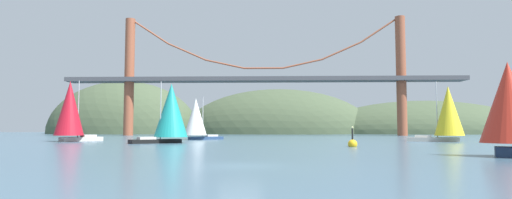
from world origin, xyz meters
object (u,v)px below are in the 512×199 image
Objects in this scene: sailboat_crimson_sail at (70,110)px; sailboat_yellow_sail at (447,113)px; sailboat_scarlet_sail at (511,106)px; sailboat_teal_sail at (170,112)px; channel_buoy at (353,144)px; sailboat_white_mainsail at (196,118)px.

sailboat_yellow_sail is at bearing 1.52° from sailboat_crimson_sail.
sailboat_scarlet_sail is at bearing -33.39° from sailboat_crimson_sail.
sailboat_teal_sail is (-33.33, 28.32, 0.70)m from sailboat_scarlet_sail.
sailboat_scarlet_sail is at bearing -62.34° from channel_buoy.
sailboat_yellow_sail is (10.08, 35.26, 0.69)m from sailboat_scarlet_sail.
sailboat_yellow_sail reaches higher than sailboat_scarlet_sail.
sailboat_yellow_sail is at bearing 9.08° from sailboat_teal_sail.
channel_buoy is at bearing -25.08° from sailboat_teal_sail.
sailboat_crimson_sail is 1.03× the size of sailboat_yellow_sail.
sailboat_white_mainsail is (18.60, 11.32, -1.07)m from sailboat_crimson_sail.
sailboat_teal_sail is 43.95m from sailboat_yellow_sail.
channel_buoy is (24.49, -11.46, -4.27)m from sailboat_teal_sail.
sailboat_crimson_sail reaches higher than sailboat_white_mainsail.
sailboat_yellow_sail is 3.71× the size of channel_buoy.
sailboat_yellow_sail is at bearing 44.19° from channel_buoy.
sailboat_scarlet_sail is 0.79× the size of sailboat_yellow_sail.
sailboat_scarlet_sail is at bearing -40.36° from sailboat_teal_sail.
sailboat_yellow_sail is 26.72m from channel_buoy.
sailboat_crimson_sail is 18.48m from sailboat_teal_sail.
sailboat_scarlet_sail is 19.37m from channel_buoy.
sailboat_scarlet_sail is at bearing -105.95° from sailboat_yellow_sail.
sailboat_teal_sail is at bearing 139.64° from sailboat_scarlet_sail.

